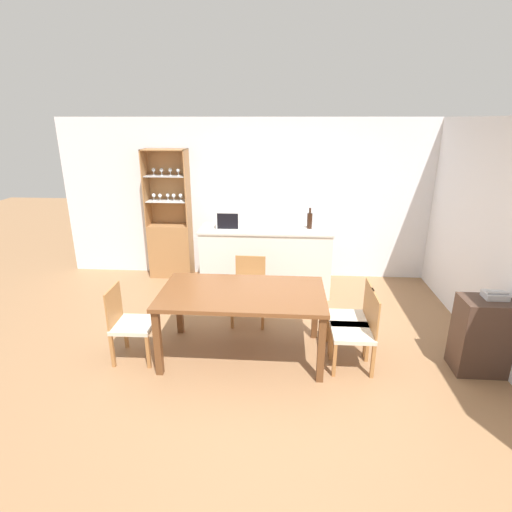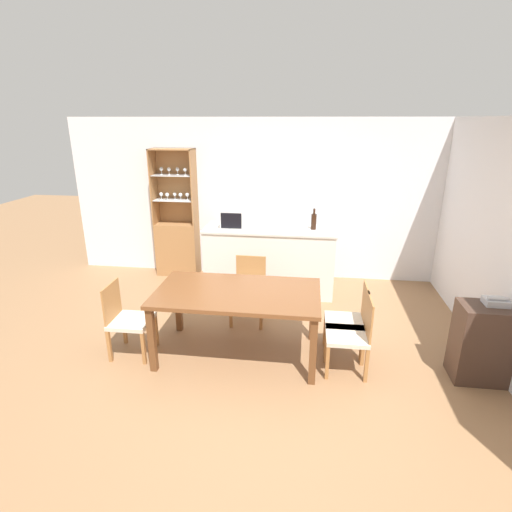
{
  "view_description": "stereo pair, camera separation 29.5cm",
  "coord_description": "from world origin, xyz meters",
  "px_view_note": "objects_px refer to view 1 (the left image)",
  "views": [
    {
      "loc": [
        0.24,
        -3.77,
        2.52
      ],
      "look_at": [
        -0.11,
        1.01,
        0.87
      ],
      "focal_mm": 28.0,
      "sensor_mm": 36.0,
      "label": 1
    },
    {
      "loc": [
        0.53,
        -3.74,
        2.52
      ],
      "look_at": [
        -0.11,
        1.01,
        0.87
      ],
      "focal_mm": 28.0,
      "sensor_mm": 36.0,
      "label": 2
    }
  ],
  "objects_px": {
    "display_cabinet": "(171,240)",
    "side_cabinet": "(481,336)",
    "wine_bottle": "(310,220)",
    "dining_table": "(242,299)",
    "dining_chair_side_right_near": "(357,331)",
    "dining_chair_side_right_far": "(352,318)",
    "dining_chair_head_far": "(249,290)",
    "dining_chair_side_left_near": "(130,323)",
    "microwave": "(234,218)",
    "telephone": "(495,295)"
  },
  "relations": [
    {
      "from": "dining_chair_side_right_far",
      "to": "dining_table",
      "type": "bearing_deg",
      "value": 96.64
    },
    {
      "from": "microwave",
      "to": "telephone",
      "type": "xyz_separation_m",
      "value": [
        2.88,
        -1.9,
        -0.28
      ]
    },
    {
      "from": "dining_chair_head_far",
      "to": "wine_bottle",
      "type": "height_order",
      "value": "wine_bottle"
    },
    {
      "from": "dining_chair_head_far",
      "to": "microwave",
      "type": "relative_size",
      "value": 1.76
    },
    {
      "from": "microwave",
      "to": "wine_bottle",
      "type": "relative_size",
      "value": 1.55
    },
    {
      "from": "dining_table",
      "to": "display_cabinet",
      "type": "bearing_deg",
      "value": 121.78
    },
    {
      "from": "dining_chair_side_right_far",
      "to": "microwave",
      "type": "distance_m",
      "value": 2.37
    },
    {
      "from": "dining_chair_side_left_near",
      "to": "wine_bottle",
      "type": "height_order",
      "value": "wine_bottle"
    },
    {
      "from": "dining_chair_side_left_near",
      "to": "wine_bottle",
      "type": "distance_m",
      "value": 2.91
    },
    {
      "from": "wine_bottle",
      "to": "dining_table",
      "type": "bearing_deg",
      "value": -113.66
    },
    {
      "from": "wine_bottle",
      "to": "side_cabinet",
      "type": "bearing_deg",
      "value": -49.18
    },
    {
      "from": "dining_chair_side_right_near",
      "to": "dining_chair_side_right_far",
      "type": "relative_size",
      "value": 1.0
    },
    {
      "from": "dining_chair_side_left_near",
      "to": "telephone",
      "type": "bearing_deg",
      "value": 90.11
    },
    {
      "from": "side_cabinet",
      "to": "dining_chair_side_right_far",
      "type": "bearing_deg",
      "value": 168.2
    },
    {
      "from": "wine_bottle",
      "to": "side_cabinet",
      "type": "relative_size",
      "value": 0.38
    },
    {
      "from": "dining_table",
      "to": "dining_chair_side_right_far",
      "type": "height_order",
      "value": "dining_chair_side_right_far"
    },
    {
      "from": "dining_chair_side_right_far",
      "to": "telephone",
      "type": "xyz_separation_m",
      "value": [
        1.35,
        -0.23,
        0.43
      ]
    },
    {
      "from": "dining_table",
      "to": "microwave",
      "type": "xyz_separation_m",
      "value": [
        -0.32,
        1.82,
        0.44
      ]
    },
    {
      "from": "dining_table",
      "to": "dining_chair_side_right_far",
      "type": "bearing_deg",
      "value": 6.93
    },
    {
      "from": "display_cabinet",
      "to": "telephone",
      "type": "distance_m",
      "value": 4.67
    },
    {
      "from": "dining_chair_side_right_far",
      "to": "side_cabinet",
      "type": "xyz_separation_m",
      "value": [
        1.27,
        -0.27,
        -0.01
      ]
    },
    {
      "from": "dining_chair_head_far",
      "to": "dining_chair_side_right_far",
      "type": "xyz_separation_m",
      "value": [
        1.21,
        -0.67,
        0.0
      ]
    },
    {
      "from": "microwave",
      "to": "telephone",
      "type": "distance_m",
      "value": 3.46
    },
    {
      "from": "dining_chair_side_left_near",
      "to": "side_cabinet",
      "type": "relative_size",
      "value": 1.03
    },
    {
      "from": "dining_chair_side_right_near",
      "to": "display_cabinet",
      "type": "bearing_deg",
      "value": 46.66
    },
    {
      "from": "display_cabinet",
      "to": "dining_chair_side_right_far",
      "type": "xyz_separation_m",
      "value": [
        2.65,
        -2.18,
        -0.2
      ]
    },
    {
      "from": "dining_chair_side_left_near",
      "to": "dining_chair_side_right_far",
      "type": "xyz_separation_m",
      "value": [
        2.43,
        0.3,
        0.0
      ]
    },
    {
      "from": "dining_chair_side_left_near",
      "to": "dining_chair_side_right_far",
      "type": "bearing_deg",
      "value": 96.03
    },
    {
      "from": "side_cabinet",
      "to": "telephone",
      "type": "height_order",
      "value": "telephone"
    },
    {
      "from": "dining_chair_side_left_near",
      "to": "dining_chair_head_far",
      "type": "distance_m",
      "value": 1.55
    },
    {
      "from": "display_cabinet",
      "to": "telephone",
      "type": "bearing_deg",
      "value": -31.02
    },
    {
      "from": "microwave",
      "to": "wine_bottle",
      "type": "xyz_separation_m",
      "value": [
        1.12,
        0.01,
        -0.01
      ]
    },
    {
      "from": "display_cabinet",
      "to": "microwave",
      "type": "bearing_deg",
      "value": -24.22
    },
    {
      "from": "dining_chair_side_left_near",
      "to": "dining_chair_side_right_far",
      "type": "distance_m",
      "value": 2.44
    },
    {
      "from": "dining_chair_head_far",
      "to": "side_cabinet",
      "type": "bearing_deg",
      "value": 160.28
    },
    {
      "from": "dining_chair_side_right_near",
      "to": "microwave",
      "type": "distance_m",
      "value": 2.59
    },
    {
      "from": "telephone",
      "to": "dining_chair_head_far",
      "type": "bearing_deg",
      "value": 160.61
    },
    {
      "from": "dining_chair_side_left_near",
      "to": "dining_chair_head_far",
      "type": "height_order",
      "value": "same"
    },
    {
      "from": "dining_table",
      "to": "dining_chair_side_left_near",
      "type": "distance_m",
      "value": 1.25
    },
    {
      "from": "dining_table",
      "to": "dining_chair_side_left_near",
      "type": "xyz_separation_m",
      "value": [
        -1.21,
        -0.15,
        -0.27
      ]
    },
    {
      "from": "telephone",
      "to": "wine_bottle",
      "type": "bearing_deg",
      "value": 132.58
    },
    {
      "from": "microwave",
      "to": "side_cabinet",
      "type": "distance_m",
      "value": 3.48
    },
    {
      "from": "dining_chair_side_right_near",
      "to": "telephone",
      "type": "distance_m",
      "value": 1.41
    },
    {
      "from": "dining_table",
      "to": "side_cabinet",
      "type": "bearing_deg",
      "value": -2.73
    },
    {
      "from": "dining_table",
      "to": "microwave",
      "type": "relative_size",
      "value": 3.72
    },
    {
      "from": "display_cabinet",
      "to": "side_cabinet",
      "type": "height_order",
      "value": "display_cabinet"
    },
    {
      "from": "dining_chair_side_right_near",
      "to": "wine_bottle",
      "type": "relative_size",
      "value": 2.73
    },
    {
      "from": "display_cabinet",
      "to": "dining_chair_head_far",
      "type": "height_order",
      "value": "display_cabinet"
    },
    {
      "from": "dining_chair_side_left_near",
      "to": "microwave",
      "type": "height_order",
      "value": "microwave"
    },
    {
      "from": "display_cabinet",
      "to": "side_cabinet",
      "type": "xyz_separation_m",
      "value": [
        3.93,
        -2.44,
        -0.21
      ]
    }
  ]
}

